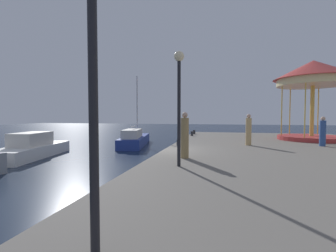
{
  "coord_description": "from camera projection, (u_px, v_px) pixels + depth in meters",
  "views": [
    {
      "loc": [
        2.99,
        -12.3,
        2.6
      ],
      "look_at": [
        -0.74,
        4.0,
        1.87
      ],
      "focal_mm": 25.06,
      "sensor_mm": 36.0,
      "label": 1
    }
  ],
  "objects": [
    {
      "name": "person_far_corner",
      "position": [
        323.0,
        132.0,
        13.86
      ],
      "size": [
        0.34,
        0.34,
        1.76
      ],
      "color": "#2D4C8C",
      "rests_on": "quay_dock"
    },
    {
      "name": "lamp_post_near_edge",
      "position": [
        92.0,
        30.0,
        2.89
      ],
      "size": [
        0.36,
        0.36,
        4.18
      ],
      "color": "black",
      "rests_on": "quay_dock"
    },
    {
      "name": "bollard_center",
      "position": [
        192.0,
        134.0,
        21.07
      ],
      "size": [
        0.24,
        0.24,
        0.4
      ],
      "primitive_type": "cylinder",
      "color": "#2D2D33",
      "rests_on": "quay_dock"
    },
    {
      "name": "person_mid_promenade",
      "position": [
        185.0,
        136.0,
        9.94
      ],
      "size": [
        0.34,
        0.34,
        1.95
      ],
      "color": "#937A4C",
      "rests_on": "quay_dock"
    },
    {
      "name": "sailboat_blue",
      "position": [
        134.0,
        139.0,
        20.36
      ],
      "size": [
        3.14,
        7.2,
        6.26
      ],
      "color": "navy",
      "rests_on": "ground"
    },
    {
      "name": "motorboat_white",
      "position": [
        31.0,
        148.0,
        14.67
      ],
      "size": [
        3.11,
        6.17,
        1.56
      ],
      "color": "white",
      "rests_on": "ground"
    },
    {
      "name": "quay_dock",
      "position": [
        302.0,
        162.0,
        11.23
      ],
      "size": [
        13.57,
        27.55,
        0.8
      ],
      "primitive_type": "cube",
      "color": "slate",
      "rests_on": "ground"
    },
    {
      "name": "bollard_north",
      "position": [
        179.0,
        143.0,
        13.85
      ],
      "size": [
        0.24,
        0.24,
        0.4
      ],
      "primitive_type": "cylinder",
      "color": "#2D2D33",
      "rests_on": "quay_dock"
    },
    {
      "name": "lamp_post_mid_promenade",
      "position": [
        179.0,
        87.0,
        8.24
      ],
      "size": [
        0.36,
        0.36,
        4.06
      ],
      "color": "black",
      "rests_on": "quay_dock"
    },
    {
      "name": "ground_plane",
      "position": [
        165.0,
        163.0,
        12.76
      ],
      "size": [
        120.0,
        120.0,
        0.0
      ],
      "primitive_type": "plane",
      "color": "#162338"
    },
    {
      "name": "bollard_south",
      "position": [
        194.0,
        132.0,
        22.94
      ],
      "size": [
        0.24,
        0.24,
        0.4
      ],
      "primitive_type": "cylinder",
      "color": "#2D2D33",
      "rests_on": "quay_dock"
    },
    {
      "name": "carousel",
      "position": [
        313.0,
        80.0,
        17.25
      ],
      "size": [
        5.47,
        5.47,
        5.87
      ],
      "color": "#B23333",
      "rests_on": "quay_dock"
    },
    {
      "name": "person_near_carousel",
      "position": [
        249.0,
        131.0,
        14.28
      ],
      "size": [
        0.34,
        0.34,
        1.91
      ],
      "color": "tan",
      "rests_on": "quay_dock"
    }
  ]
}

